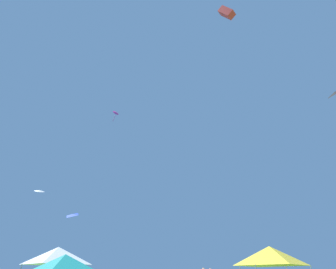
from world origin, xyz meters
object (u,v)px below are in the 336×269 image
kite_black_delta (335,93)px  kite_white_delta (39,191)px  canopy_tent_yellow (271,256)px  kite_red_box (227,13)px  canopy_tent_white (57,256)px  kite_magenta_delta (116,113)px  kite_blue_diamond (72,215)px  canopy_tent_teal (64,263)px

kite_black_delta → kite_white_delta: 31.28m
canopy_tent_yellow → kite_red_box: bearing=-116.7°
kite_black_delta → kite_red_box: (-9.61, -4.01, 4.31)m
canopy_tent_yellow → canopy_tent_white: bearing=164.7°
kite_magenta_delta → kite_red_box: 15.88m
kite_white_delta → kite_blue_diamond: size_ratio=0.81×
canopy_tent_teal → kite_white_delta: kite_white_delta is taller
canopy_tent_yellow → kite_red_box: (-1.53, -3.03, 16.74)m
kite_black_delta → kite_red_box: bearing=-157.3°
kite_red_box → kite_blue_diamond: (-14.56, 18.01, -11.54)m
kite_magenta_delta → kite_blue_diamond: size_ratio=0.87×
canopy_tent_white → kite_white_delta: (-6.71, 10.41, 7.43)m
kite_black_delta → kite_magenta_delta: kite_magenta_delta is taller
canopy_tent_teal → kite_white_delta: 19.08m
canopy_tent_yellow → kite_blue_diamond: bearing=137.0°
canopy_tent_teal → kite_magenta_delta: (-0.10, 10.25, 15.77)m
canopy_tent_yellow → kite_white_delta: bearing=144.8°
kite_white_delta → kite_black_delta: bearing=-25.0°
canopy_tent_yellow → kite_blue_diamond: (-16.09, 14.98, 5.20)m
canopy_tent_teal → kite_white_delta: bearing=120.0°
canopy_tent_teal → kite_magenta_delta: bearing=90.5°
canopy_tent_teal → kite_red_box: kite_red_box is taller
kite_blue_diamond → kite_white_delta: bearing=-166.3°
kite_red_box → kite_blue_diamond: 25.88m
kite_blue_diamond → canopy_tent_yellow: bearing=-43.0°
kite_red_box → kite_white_delta: bearing=137.2°
kite_black_delta → kite_magenta_delta: (-19.48, 8.35, 2.90)m
canopy_tent_yellow → canopy_tent_teal: size_ratio=1.18×
kite_black_delta → kite_magenta_delta: 21.39m
kite_blue_diamond → kite_red_box: bearing=-51.0°
kite_magenta_delta → kite_blue_diamond: (-4.69, 5.65, -10.13)m
canopy_tent_yellow → kite_black_delta: bearing=6.9°
canopy_tent_yellow → kite_red_box: kite_red_box is taller
canopy_tent_teal → kite_magenta_delta: kite_magenta_delta is taller
canopy_tent_yellow → kite_red_box: size_ratio=2.37×
kite_black_delta → kite_red_box: size_ratio=1.97×
canopy_tent_teal → kite_red_box: (9.77, -2.11, 17.19)m
kite_red_box → canopy_tent_yellow: bearing=63.3°
canopy_tent_teal → kite_black_delta: size_ratio=1.02×
canopy_tent_teal → kite_magenta_delta: size_ratio=1.89×
kite_white_delta → kite_blue_diamond: 4.65m
kite_black_delta → kite_blue_diamond: (-24.17, 14.00, -7.23)m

